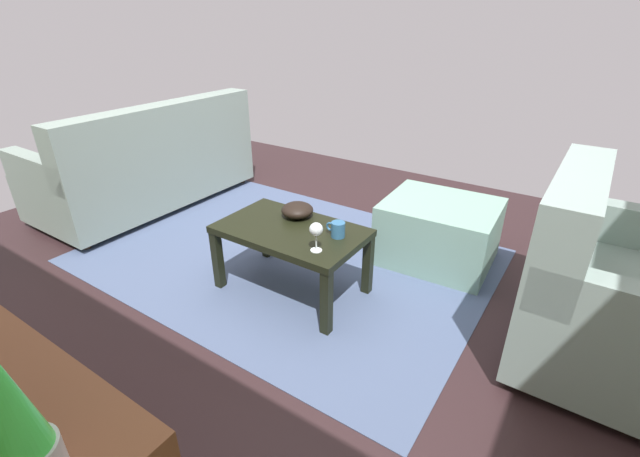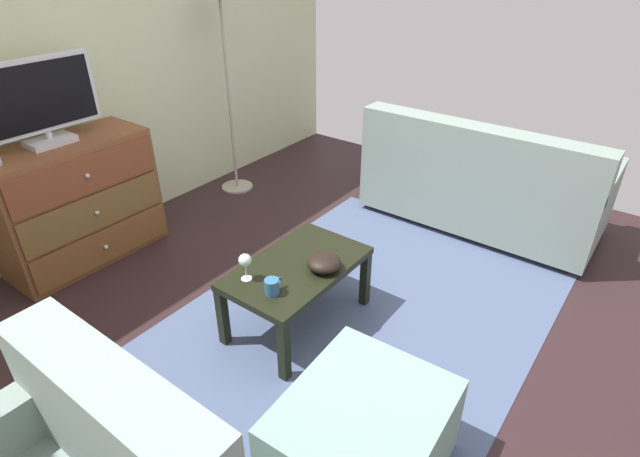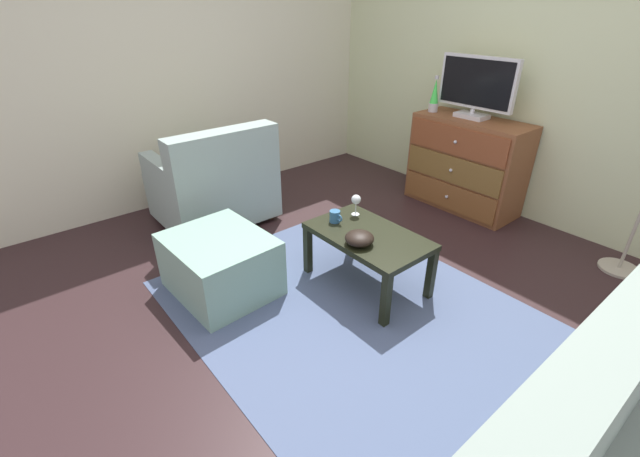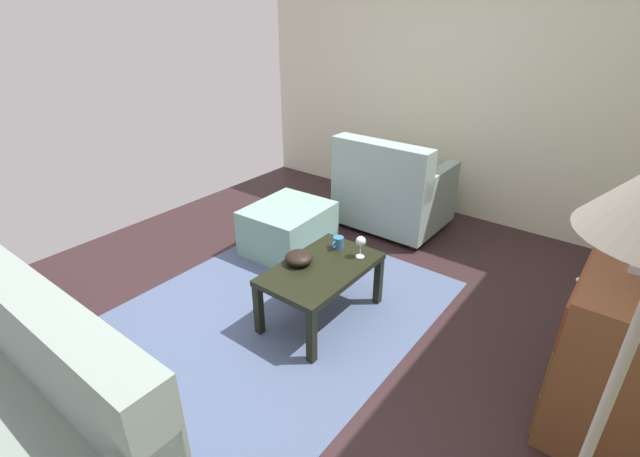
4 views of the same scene
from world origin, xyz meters
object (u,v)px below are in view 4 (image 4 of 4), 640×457
at_px(mug, 338,243).
at_px(armchair, 392,192).
at_px(dresser, 618,340).
at_px(coffee_table, 321,274).
at_px(ottoman, 288,229).
at_px(bowl_decorative, 299,258).
at_px(couch_large, 0,423).
at_px(wine_glass, 361,242).

relative_size(mug, armchair, 0.12).
height_order(dresser, mug, dresser).
distance_m(coffee_table, ottoman, 1.02).
bearing_deg(dresser, bowl_decorative, -77.53).
relative_size(dresser, couch_large, 0.59).
xyz_separation_m(mug, bowl_decorative, (0.33, -0.08, -0.00)).
height_order(coffee_table, wine_glass, wine_glass).
relative_size(mug, bowl_decorative, 0.60).
xyz_separation_m(wine_glass, ottoman, (-0.33, -0.96, -0.32)).
distance_m(wine_glass, ottoman, 1.06).
xyz_separation_m(couch_large, ottoman, (-2.39, -0.44, -0.13)).
relative_size(dresser, armchair, 1.10).
relative_size(bowl_decorative, armchair, 0.20).
bearing_deg(bowl_decorative, mug, 165.71).
distance_m(couch_large, armchair, 3.36).
bearing_deg(dresser, couch_large, -43.81).
xyz_separation_m(wine_glass, mug, (-0.01, -0.19, -0.07)).
height_order(mug, armchair, armchair).
relative_size(armchair, ottoman, 1.35).
bearing_deg(mug, couch_large, -8.95).
bearing_deg(coffee_table, armchair, -167.40).
xyz_separation_m(dresser, ottoman, (-0.25, -2.48, -0.22)).
height_order(coffee_table, ottoman, same).
distance_m(coffee_table, couch_large, 1.84).
distance_m(coffee_table, wine_glass, 0.34).
height_order(coffee_table, armchair, armchair).
bearing_deg(couch_large, bowl_decorative, 172.10).
bearing_deg(armchair, couch_large, -0.62).
bearing_deg(dresser, mug, -87.77).
relative_size(couch_large, ottoman, 2.51).
bearing_deg(couch_large, wine_glass, 165.85).
bearing_deg(coffee_table, bowl_decorative, -67.51).
relative_size(wine_glass, armchair, 0.17).
height_order(bowl_decorative, armchair, armchair).
bearing_deg(coffee_table, couch_large, -12.12).
height_order(dresser, bowl_decorative, dresser).
bearing_deg(couch_large, dresser, 136.19).
height_order(dresser, ottoman, dresser).
xyz_separation_m(dresser, mug, (0.07, -1.72, 0.02)).
relative_size(coffee_table, mug, 7.29).
bearing_deg(coffee_table, dresser, 101.55).
bearing_deg(coffee_table, ottoman, -125.66).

